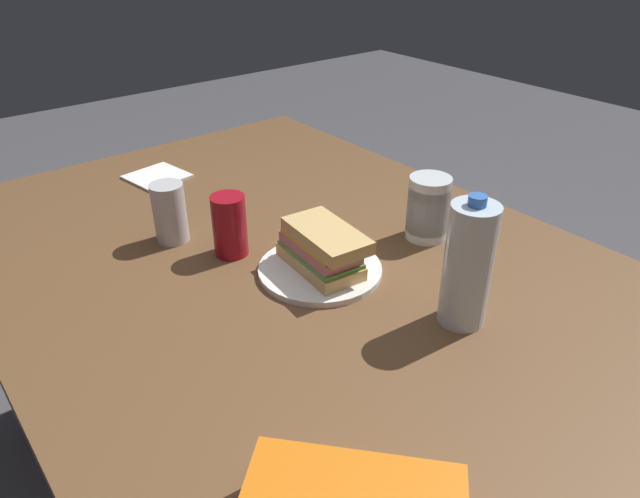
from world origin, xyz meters
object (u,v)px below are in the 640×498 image
(paper_plate, at_px, (320,269))
(plastic_cup_stack, at_px, (428,208))
(soda_can_silver, at_px, (170,213))
(water_bottle_tall, at_px, (468,265))
(soda_can_red, at_px, (230,226))
(sandwich, at_px, (322,248))
(dining_table, at_px, (339,328))

(paper_plate, xyz_separation_m, plastic_cup_stack, (0.03, 0.25, 0.06))
(soda_can_silver, bearing_deg, water_bottle_tall, 24.36)
(water_bottle_tall, bearing_deg, soda_can_red, -156.79)
(water_bottle_tall, bearing_deg, paper_plate, -160.88)
(sandwich, bearing_deg, soda_can_red, -151.01)
(dining_table, relative_size, soda_can_silver, 14.58)
(soda_can_red, bearing_deg, paper_plate, 29.17)
(dining_table, bearing_deg, paper_plate, 167.12)
(soda_can_red, xyz_separation_m, soda_can_silver, (-0.12, -0.06, 0.00))
(soda_can_silver, bearing_deg, soda_can_red, 28.20)
(paper_plate, relative_size, soda_can_silver, 1.88)
(plastic_cup_stack, xyz_separation_m, soda_can_silver, (-0.31, -0.41, -0.00))
(paper_plate, xyz_separation_m, sandwich, (0.00, 0.00, 0.05))
(soda_can_red, xyz_separation_m, plastic_cup_stack, (0.19, 0.35, 0.00))
(plastic_cup_stack, bearing_deg, soda_can_silver, -127.32)
(sandwich, xyz_separation_m, plastic_cup_stack, (0.02, 0.25, 0.01))
(dining_table, bearing_deg, sandwich, 165.32)
(plastic_cup_stack, height_order, soda_can_silver, plastic_cup_stack)
(paper_plate, height_order, plastic_cup_stack, plastic_cup_stack)
(dining_table, distance_m, plastic_cup_stack, 0.31)
(dining_table, xyz_separation_m, water_bottle_tall, (0.18, 0.11, 0.18))
(paper_plate, bearing_deg, water_bottle_tall, 19.12)
(soda_can_red, height_order, soda_can_silver, same)
(dining_table, bearing_deg, water_bottle_tall, 30.36)
(soda_can_red, bearing_deg, water_bottle_tall, 23.21)
(soda_can_red, relative_size, soda_can_silver, 1.00)
(sandwich, distance_m, plastic_cup_stack, 0.25)
(soda_can_red, distance_m, plastic_cup_stack, 0.39)
(paper_plate, xyz_separation_m, soda_can_red, (-0.16, -0.09, 0.05))
(dining_table, relative_size, water_bottle_tall, 7.94)
(dining_table, bearing_deg, soda_can_red, -162.81)
(water_bottle_tall, relative_size, soda_can_silver, 1.84)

